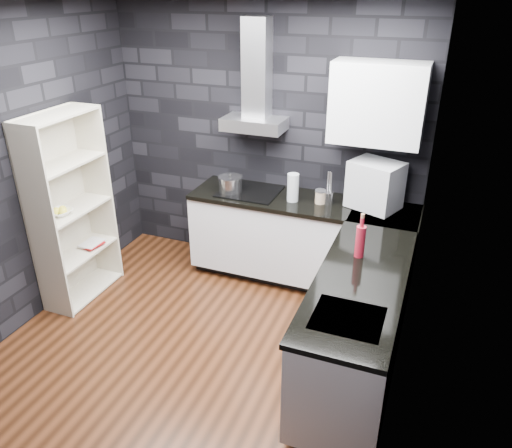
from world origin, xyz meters
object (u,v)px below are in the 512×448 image
Objects in this scene: pot at (230,185)px; bookshelf at (72,210)px; fruit_bowl at (60,212)px; storage_jar at (320,197)px; appliance_garage at (375,185)px; utensil_crock at (328,198)px; red_bottle at (360,242)px; glass_vase at (293,187)px.

bookshelf reaches higher than pot.
fruit_bowl is at bearing -138.10° from pot.
appliance_garage is (0.49, 0.08, 0.17)m from storage_jar.
fruit_bowl is at bearing -133.69° from appliance_garage.
storage_jar is at bearing -149.60° from appliance_garage.
appliance_garage reaches higher than storage_jar.
fruit_bowl is (-1.19, -1.07, -0.04)m from pot.
appliance_garage is at bearing 8.09° from utensil_crock.
storage_jar is 0.07× the size of bookshelf.
utensil_crock is 1.02m from red_bottle.
glass_vase is 1.35× the size of fruit_bowl.
glass_vase is 2.14m from fruit_bowl.
storage_jar is 0.27× the size of appliance_garage.
bookshelf is 9.00× the size of fruit_bowl.
bookshelf is at bearing -142.02° from pot.
glass_vase is at bearing -149.82° from appliance_garage.
fruit_bowl is (-2.10, -1.13, -0.02)m from storage_jar.
utensil_crock is at bearing 27.82° from fruit_bowl.
pot is 1.40m from appliance_garage.
pot is 0.65m from glass_vase.
pot is 1.96× the size of utensil_crock.
bookshelf is at bearing -155.12° from utensil_crock.
appliance_garage is at bearing 93.11° from red_bottle.
glass_vase reaches higher than utensil_crock.
bookshelf reaches higher than glass_vase.
appliance_garage is at bearing 5.50° from pot.
utensil_crock is 2.39m from bookshelf.
appliance_garage reaches higher than glass_vase.
pot is 0.91m from storage_jar.
appliance_garage is (0.75, 0.12, 0.09)m from glass_vase.
red_bottle is (1.44, -0.83, 0.05)m from pot.
pot is 0.85× the size of glass_vase.
storage_jar is 0.52m from appliance_garage.
red_bottle reaches higher than utensil_crock.
pot is 0.13× the size of bookshelf.
red_bottle is (0.54, -0.88, 0.07)m from storage_jar.
utensil_crock is at bearing 14.51° from storage_jar.
fruit_bowl is (-2.58, -1.20, -0.19)m from appliance_garage.
bookshelf is at bearing -152.68° from glass_vase.
bookshelf is 0.14m from fruit_bowl.
pot is 0.91× the size of red_bottle.
storage_jar is at bearing -165.49° from utensil_crock.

